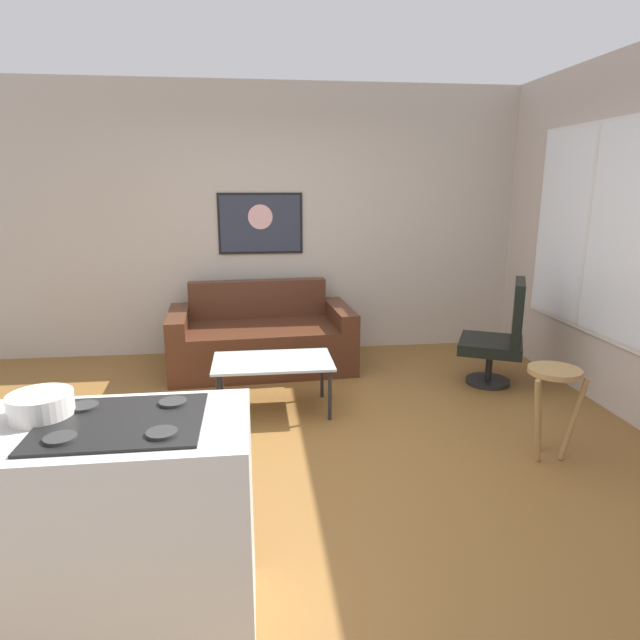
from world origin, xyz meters
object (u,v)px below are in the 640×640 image
object	(u,v)px
coffee_table	(273,364)
bar_stool	(553,388)
wall_painting	(260,223)
mixing_bowl	(41,406)
armchair	(501,336)
couch	(261,340)

from	to	relation	value
coffee_table	bar_stool	size ratio (longest dim) A/B	1.51
coffee_table	wall_painting	xyz separation A→B (m)	(-0.04, 1.67, 1.00)
bar_stool	mixing_bowl	size ratio (longest dim) A/B	2.64
mixing_bowl	wall_painting	xyz separation A→B (m)	(0.90, 3.77, 0.42)
coffee_table	bar_stool	bearing A→B (deg)	-29.41
armchair	bar_stool	distance (m)	1.38
couch	armchair	world-z (taller)	armchair
bar_stool	coffee_table	bearing A→B (deg)	150.59
couch	armchair	bearing A→B (deg)	-19.69
armchair	mixing_bowl	bearing A→B (deg)	-140.88
couch	coffee_table	xyz separation A→B (m)	(0.07, -1.11, 0.11)
mixing_bowl	wall_painting	distance (m)	3.90
coffee_table	bar_stool	world-z (taller)	bar_stool
armchair	wall_painting	size ratio (longest dim) A/B	1.10
bar_stool	wall_painting	xyz separation A→B (m)	(-1.84, 2.68, 0.89)
bar_stool	wall_painting	world-z (taller)	wall_painting
armchair	mixing_bowl	size ratio (longest dim) A/B	4.09
wall_painting	mixing_bowl	bearing A→B (deg)	-103.45
coffee_table	mixing_bowl	xyz separation A→B (m)	(-0.95, -2.11, 0.58)
coffee_table	wall_painting	distance (m)	1.94
bar_stool	mixing_bowl	world-z (taller)	mixing_bowl
armchair	bar_stool	size ratio (longest dim) A/B	1.55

